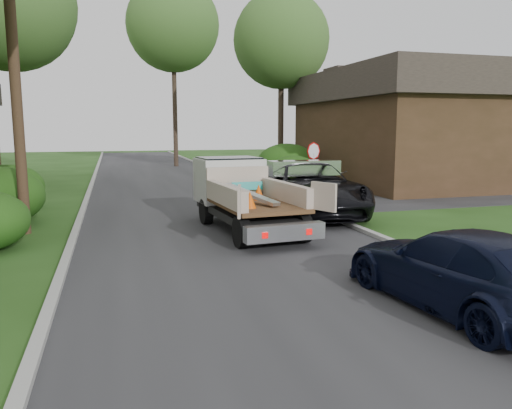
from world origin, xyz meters
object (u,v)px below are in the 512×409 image
at_px(house_right, 409,126).
at_px(flatbed_truck, 239,190).
at_px(tree_center_far, 173,25).
at_px(black_pickup, 308,188).
at_px(tree_right_far, 281,40).
at_px(stop_sign, 313,159).
at_px(navy_suv, 461,269).
at_px(tree_left_far, 8,4).
at_px(utility_pole, 14,51).

bearing_deg(house_right, flatbed_truck, -141.50).
xyz_separation_m(tree_center_far, black_pickup, (1.76, -24.03, -10.05)).
height_order(tree_right_far, black_pickup, tree_right_far).
distance_m(stop_sign, flatbed_truck, 6.51).
bearing_deg(flatbed_truck, navy_suv, -81.83).
relative_size(tree_center_far, black_pickup, 2.20).
height_order(tree_left_far, tree_right_far, tree_left_far).
relative_size(stop_sign, black_pickup, 0.37).
height_order(tree_center_far, navy_suv, tree_center_far).
relative_size(house_right, navy_suv, 2.71).
bearing_deg(black_pickup, house_right, 47.77).
xyz_separation_m(stop_sign, tree_center_far, (-3.20, 21.00, 9.20)).
xyz_separation_m(utility_pole, house_right, (18.48, 9.02, -2.01)).
xyz_separation_m(utility_pole, navy_suv, (8.08, -8.73, -4.48)).
height_order(tree_left_far, flatbed_truck, tree_left_far).
relative_size(flatbed_truck, black_pickup, 0.87).
distance_m(stop_sign, navy_suv, 13.06).
bearing_deg(tree_right_far, flatbed_truck, -113.17).
bearing_deg(flatbed_truck, tree_left_far, 118.30).
bearing_deg(tree_center_far, flatbed_truck, -92.74).
relative_size(tree_center_far, flatbed_truck, 2.54).
bearing_deg(house_right, tree_center_far, 124.51).
xyz_separation_m(utility_pole, black_pickup, (9.24, 0.99, -4.25)).
xyz_separation_m(tree_left_far, tree_right_far, (15.00, 3.00, -0.50)).
distance_m(tree_center_far, navy_suv, 35.29).
bearing_deg(utility_pole, flatbed_truck, -6.51).
xyz_separation_m(stop_sign, flatbed_truck, (-4.43, -4.73, -0.63)).
relative_size(flatbed_truck, navy_suv, 1.20).
bearing_deg(tree_right_far, utility_pole, -130.84).
height_order(stop_sign, navy_suv, stop_sign).
distance_m(stop_sign, tree_center_far, 23.15).
distance_m(tree_center_far, black_pickup, 26.11).
distance_m(tree_left_far, tree_right_far, 15.31).
distance_m(house_right, tree_center_far, 20.93).
bearing_deg(tree_left_far, tree_right_far, 11.31).
bearing_deg(flatbed_truck, black_pickup, 24.94).
relative_size(stop_sign, tree_right_far, 0.22).
bearing_deg(flatbed_truck, utility_pole, 168.79).
height_order(house_right, tree_right_far, tree_right_far).
relative_size(tree_left_far, flatbed_truck, 2.12).
bearing_deg(utility_pole, tree_center_far, 73.35).
distance_m(utility_pole, house_right, 20.66).
height_order(house_right, tree_left_far, tree_left_far).
distance_m(stop_sign, utility_pole, 11.91).
bearing_deg(house_right, utility_pole, -153.99).
height_order(utility_pole, flatbed_truck, utility_pole).
distance_m(tree_left_far, black_pickup, 17.70).
bearing_deg(tree_left_far, tree_center_far, 53.84).
distance_m(stop_sign, tree_right_far, 13.08).
bearing_deg(tree_right_far, black_pickup, -104.93).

